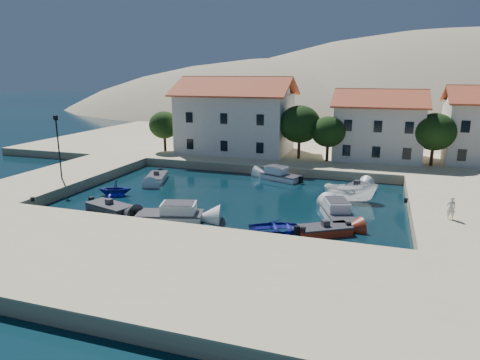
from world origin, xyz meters
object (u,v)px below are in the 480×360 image
Objects in this scene: building_mid at (378,124)px; building_left at (236,114)px; boat_east at (350,201)px; pedestrian at (451,208)px; rowboat_south at (279,232)px; cabin_cruiser_east at (338,214)px; lamppost at (58,141)px; cabin_cruiser_south at (170,214)px.

building_left is at bearing -176.82° from building_mid.
boat_east is 2.83× the size of pedestrian.
cabin_cruiser_east is at bearing -65.14° from rowboat_south.
rowboat_south is (-6.07, -26.17, -5.22)m from building_mid.
building_mid is 1.69× the size of lamppost.
cabin_cruiser_south is at bearing -19.82° from lamppost.
building_mid is 22.69m from cabin_cruiser_east.
building_mid is 2.39× the size of rowboat_south.
building_mid is 2.25× the size of boat_east.
cabin_cruiser_east is 5.55m from boat_east.
building_left is 2.79× the size of cabin_cruiser_east.
rowboat_south is 10.51m from boat_east.
rowboat_south is at bearing -12.45° from lamppost.
building_mid is at bearing 45.12° from cabin_cruiser_south.
cabin_cruiser_south is at bearing -82.77° from building_left.
rowboat_south is (23.43, -5.17, -4.75)m from lamppost.
building_left is 26.83m from cabin_cruiser_east.
pedestrian is (5.53, -22.31, -3.40)m from building_mid.
building_left is 23.21m from boat_east.
building_mid is 6.38× the size of pedestrian.
building_left is 2.36× the size of lamppost.
pedestrian is (20.32, 3.99, 1.35)m from cabin_cruiser_south.
pedestrian is (11.60, 3.86, 1.82)m from rowboat_south.
boat_east is at bearing -46.44° from rowboat_south.
building_left is 2.69× the size of cabin_cruiser_south.
boat_east is at bearing -43.90° from building_left.
cabin_cruiser_south is at bearing 89.11° from cabin_cruiser_east.
cabin_cruiser_east is at bearing -7.66° from pedestrian.
cabin_cruiser_east is (12.48, 4.23, 0.00)m from cabin_cruiser_south.
boat_east is (-1.83, -16.56, -5.22)m from building_mid.
pedestrian is at bearing -111.38° from cabin_cruiser_east.
rowboat_south is 12.36m from pedestrian.
cabin_cruiser_south is (14.71, -5.30, -4.28)m from lamppost.
building_left is at bearing 2.72° from rowboat_south.
lamppost is at bearing 144.64° from cabin_cruiser_south.
lamppost is (-29.50, -21.00, -0.47)m from building_mid.
building_mid is at bearing -82.00° from pedestrian.
building_mid is 1.92× the size of cabin_cruiser_south.
boat_east is at bearing -96.31° from building_mid.
rowboat_south is 0.94× the size of boat_east.
rowboat_south is at bearing 117.87° from cabin_cruiser_east.
cabin_cruiser_east is (3.76, 4.10, 0.48)m from rowboat_south.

